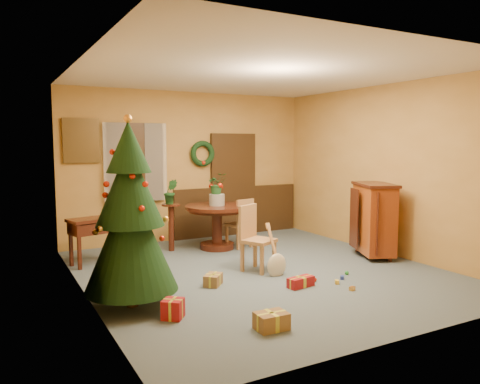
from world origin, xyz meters
TOP-DOWN VIEW (x-y plane):
  - room_envelope at (0.21, 2.70)m, footprint 5.50×5.50m
  - dining_table at (0.08, 1.68)m, footprint 1.15×1.15m
  - urn at (0.08, 1.68)m, footprint 0.28×0.28m
  - centerpiece_plant at (0.08, 1.68)m, footprint 0.34×0.30m
  - chair_near at (-0.05, 0.11)m, footprint 0.57×0.57m
  - chair_far at (0.51, 1.52)m, footprint 0.47×0.47m
  - guitar at (0.09, -0.31)m, footprint 0.45×0.55m
  - plant_stand at (-0.70, 1.91)m, footprint 0.33×0.33m
  - stand_plant at (-0.70, 1.91)m, footprint 0.28×0.25m
  - christmas_tree at (-2.09, -0.57)m, footprint 1.08×1.08m
  - writing_desk at (-2.05, 1.62)m, footprint 0.91×0.62m
  - sideboard at (2.15, -0.11)m, footprint 0.86×1.09m
  - gift_a at (-1.02, -1.92)m, footprint 0.33×0.25m
  - gift_b at (-1.80, -1.16)m, footprint 0.30×0.30m
  - gift_c at (-0.91, -0.28)m, footprint 0.33×0.34m
  - gift_d at (0.09, -0.90)m, footprint 0.40×0.21m
  - toy_a at (0.80, -0.89)m, footprint 0.09×0.09m
  - toy_b at (1.01, -0.76)m, footprint 0.06×0.06m
  - toy_c at (0.60, -1.03)m, footprint 0.09×0.09m
  - toy_d at (0.39, -0.81)m, footprint 0.06×0.06m
  - toy_e at (0.58, -1.35)m, footprint 0.09×0.07m

SIDE VIEW (x-z plane):
  - toy_a at x=0.80m, z-range 0.00..0.05m
  - toy_c at x=0.60m, z-range 0.00..0.05m
  - toy_e at x=0.58m, z-range 0.00..0.05m
  - toy_b at x=1.01m, z-range 0.00..0.06m
  - toy_d at x=0.39m, z-range 0.00..0.06m
  - gift_d at x=0.09m, z-range 0.00..0.13m
  - gift_c at x=-0.91m, z-range 0.00..0.15m
  - gift_a at x=-1.02m, z-range 0.00..0.18m
  - gift_b at x=-1.80m, z-range 0.00..0.21m
  - guitar at x=0.09m, z-range 0.01..0.73m
  - chair_far at x=0.51m, z-range 0.03..0.94m
  - plant_stand at x=-0.70m, z-range 0.10..0.94m
  - chair_near at x=-0.05m, z-range 0.04..1.02m
  - dining_table at x=0.08m, z-range 0.16..0.95m
  - writing_desk at x=-2.05m, z-range 0.19..0.93m
  - sideboard at x=2.15m, z-range 0.04..1.29m
  - urn at x=0.08m, z-range 0.79..1.00m
  - stand_plant at x=-0.70m, z-range 0.84..1.28m
  - christmas_tree at x=-2.09m, z-range -0.06..2.17m
  - room_envelope at x=0.21m, z-range -1.63..3.87m
  - centerpiece_plant at x=0.08m, z-range 1.00..1.38m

